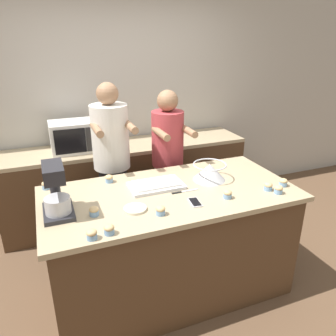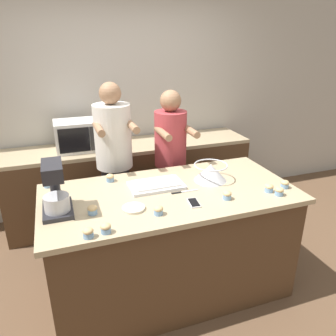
{
  "view_description": "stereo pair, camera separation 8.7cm",
  "coord_description": "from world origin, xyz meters",
  "px_view_note": "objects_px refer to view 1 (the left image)",
  "views": [
    {
      "loc": [
        -0.86,
        -2.14,
        2.07
      ],
      "look_at": [
        0.0,
        0.05,
        1.12
      ],
      "focal_mm": 35.0,
      "sensor_mm": 36.0,
      "label": 1
    },
    {
      "loc": [
        -0.78,
        -2.17,
        2.07
      ],
      "look_at": [
        0.0,
        0.05,
        1.12
      ],
      "focal_mm": 35.0,
      "sensor_mm": 36.0,
      "label": 2
    }
  ],
  "objects_px": {
    "cupcake_1": "(109,179)",
    "cupcake_3": "(268,186)",
    "person_left": "(113,168)",
    "knife": "(183,192)",
    "cupcake_7": "(109,229)",
    "small_plate": "(135,209)",
    "person_right": "(168,165)",
    "cupcake_8": "(46,185)",
    "cupcake_5": "(227,194)",
    "baking_tray": "(156,185)",
    "cupcake_9": "(283,182)",
    "cupcake_2": "(94,211)",
    "cupcake_6": "(278,189)",
    "cupcake_0": "(161,210)",
    "cupcake_4": "(92,234)",
    "stand_mixer": "(56,193)",
    "microwave_oven": "(73,136)",
    "cell_phone": "(195,202)",
    "mixing_bowl": "(210,171)"
  },
  "relations": [
    {
      "from": "cupcake_3",
      "to": "cupcake_5",
      "type": "bearing_deg",
      "value": -179.93
    },
    {
      "from": "cupcake_9",
      "to": "cupcake_2",
      "type": "bearing_deg",
      "value": 176.62
    },
    {
      "from": "cupcake_1",
      "to": "cupcake_7",
      "type": "height_order",
      "value": "same"
    },
    {
      "from": "cupcake_3",
      "to": "cupcake_7",
      "type": "height_order",
      "value": "same"
    },
    {
      "from": "cupcake_8",
      "to": "cupcake_6",
      "type": "bearing_deg",
      "value": -23.97
    },
    {
      "from": "stand_mixer",
      "to": "baking_tray",
      "type": "relative_size",
      "value": 0.84
    },
    {
      "from": "small_plate",
      "to": "cupcake_5",
      "type": "height_order",
      "value": "cupcake_5"
    },
    {
      "from": "cupcake_0",
      "to": "cupcake_8",
      "type": "height_order",
      "value": "same"
    },
    {
      "from": "person_left",
      "to": "knife",
      "type": "xyz_separation_m",
      "value": [
        0.38,
        -0.81,
        0.05
      ]
    },
    {
      "from": "mixing_bowl",
      "to": "cupcake_7",
      "type": "distance_m",
      "value": 1.09
    },
    {
      "from": "small_plate",
      "to": "cupcake_7",
      "type": "distance_m",
      "value": 0.33
    },
    {
      "from": "microwave_oven",
      "to": "cell_phone",
      "type": "xyz_separation_m",
      "value": [
        0.67,
        -1.6,
        -0.13
      ]
    },
    {
      "from": "cupcake_4",
      "to": "cupcake_8",
      "type": "xyz_separation_m",
      "value": [
        -0.22,
        0.83,
        0.0
      ]
    },
    {
      "from": "cupcake_5",
      "to": "baking_tray",
      "type": "bearing_deg",
      "value": 138.77
    },
    {
      "from": "person_left",
      "to": "knife",
      "type": "distance_m",
      "value": 0.9
    },
    {
      "from": "cupcake_3",
      "to": "baking_tray",
      "type": "bearing_deg",
      "value": 154.72
    },
    {
      "from": "cupcake_6",
      "to": "cupcake_7",
      "type": "relative_size",
      "value": 1.0
    },
    {
      "from": "cupcake_4",
      "to": "person_right",
      "type": "bearing_deg",
      "value": 51.2
    },
    {
      "from": "cupcake_0",
      "to": "person_left",
      "type": "bearing_deg",
      "value": 95.14
    },
    {
      "from": "stand_mixer",
      "to": "cupcake_2",
      "type": "bearing_deg",
      "value": -26.23
    },
    {
      "from": "cell_phone",
      "to": "cupcake_4",
      "type": "distance_m",
      "value": 0.8
    },
    {
      "from": "knife",
      "to": "stand_mixer",
      "type": "bearing_deg",
      "value": 179.8
    },
    {
      "from": "small_plate",
      "to": "cupcake_7",
      "type": "bearing_deg",
      "value": -135.02
    },
    {
      "from": "person_right",
      "to": "microwave_oven",
      "type": "xyz_separation_m",
      "value": [
        -0.86,
        0.6,
        0.23
      ]
    },
    {
      "from": "person_right",
      "to": "cupcake_7",
      "type": "bearing_deg",
      "value": -125.83
    },
    {
      "from": "person_left",
      "to": "small_plate",
      "type": "distance_m",
      "value": 0.95
    },
    {
      "from": "microwave_oven",
      "to": "cupcake_8",
      "type": "xyz_separation_m",
      "value": [
        -0.32,
        -0.95,
        -0.1
      ]
    },
    {
      "from": "cupcake_2",
      "to": "person_right",
      "type": "bearing_deg",
      "value": 45.6
    },
    {
      "from": "cupcake_2",
      "to": "cupcake_8",
      "type": "relative_size",
      "value": 1.0
    },
    {
      "from": "person_left",
      "to": "cupcake_1",
      "type": "distance_m",
      "value": 0.44
    },
    {
      "from": "cupcake_1",
      "to": "stand_mixer",
      "type": "bearing_deg",
      "value": -137.79
    },
    {
      "from": "knife",
      "to": "cupcake_2",
      "type": "xyz_separation_m",
      "value": [
        -0.71,
        -0.11,
        0.03
      ]
    },
    {
      "from": "person_left",
      "to": "cupcake_6",
      "type": "bearing_deg",
      "value": -46.15
    },
    {
      "from": "baking_tray",
      "to": "person_left",
      "type": "bearing_deg",
      "value": 108.52
    },
    {
      "from": "cupcake_9",
      "to": "cupcake_1",
      "type": "bearing_deg",
      "value": 155.53
    },
    {
      "from": "cupcake_3",
      "to": "cupcake_8",
      "type": "xyz_separation_m",
      "value": [
        -1.62,
        0.66,
        0.0
      ]
    },
    {
      "from": "cupcake_2",
      "to": "small_plate",
      "type": "bearing_deg",
      "value": -5.83
    },
    {
      "from": "microwave_oven",
      "to": "small_plate",
      "type": "distance_m",
      "value": 1.56
    },
    {
      "from": "baking_tray",
      "to": "cupcake_7",
      "type": "relative_size",
      "value": 6.52
    },
    {
      "from": "person_right",
      "to": "mixing_bowl",
      "type": "distance_m",
      "value": 0.7
    },
    {
      "from": "person_right",
      "to": "cupcake_8",
      "type": "relative_size",
      "value": 24.11
    },
    {
      "from": "person_left",
      "to": "microwave_oven",
      "type": "distance_m",
      "value": 0.69
    },
    {
      "from": "cell_phone",
      "to": "cupcake_6",
      "type": "bearing_deg",
      "value": -7.84
    },
    {
      "from": "person_left",
      "to": "cupcake_2",
      "type": "height_order",
      "value": "person_left"
    },
    {
      "from": "mixing_bowl",
      "to": "microwave_oven",
      "type": "xyz_separation_m",
      "value": [
        -0.97,
        1.26,
        0.06
      ]
    },
    {
      "from": "person_right",
      "to": "cupcake_9",
      "type": "relative_size",
      "value": 24.11
    },
    {
      "from": "baking_tray",
      "to": "small_plate",
      "type": "relative_size",
      "value": 2.67
    },
    {
      "from": "baking_tray",
      "to": "cupcake_5",
      "type": "distance_m",
      "value": 0.57
    },
    {
      "from": "small_plate",
      "to": "cupcake_4",
      "type": "height_order",
      "value": "cupcake_4"
    },
    {
      "from": "cupcake_1",
      "to": "cupcake_3",
      "type": "height_order",
      "value": "same"
    }
  ]
}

